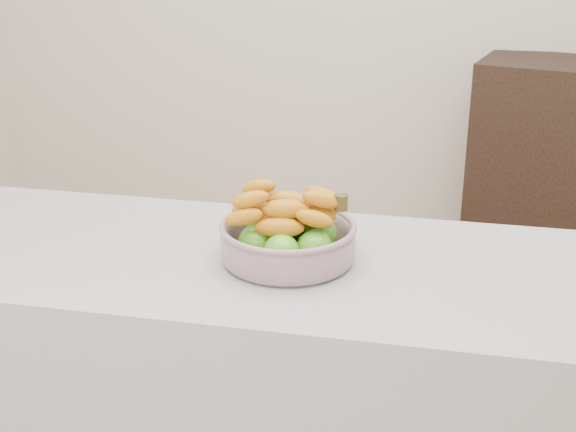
# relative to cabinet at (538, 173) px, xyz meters

# --- Properties ---
(cabinet) EXTENTS (0.64, 0.56, 0.99)m
(cabinet) POSITION_rel_cabinet_xyz_m (0.00, 0.00, 0.00)
(cabinet) COLOR black
(cabinet) RESTS_ON ground
(fruit_bowl) EXTENTS (0.29, 0.29, 0.15)m
(fruit_bowl) POSITION_rel_cabinet_xyz_m (-0.70, -1.98, 0.46)
(fruit_bowl) COLOR #99A3B8
(fruit_bowl) RESTS_ON counter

